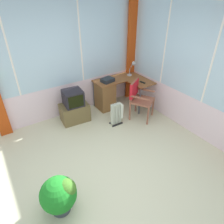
# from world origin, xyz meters

# --- Properties ---
(ground) EXTENTS (5.43, 5.57, 0.06)m
(ground) POSITION_xyz_m (0.00, 0.00, -0.03)
(ground) COLOR beige
(north_window_panel) EXTENTS (4.43, 0.07, 2.74)m
(north_window_panel) POSITION_xyz_m (0.00, 2.31, 1.36)
(north_window_panel) COLOR silver
(north_window_panel) RESTS_ON ground
(east_window_panel) EXTENTS (0.07, 4.57, 2.74)m
(east_window_panel) POSITION_xyz_m (2.25, -0.00, 1.37)
(east_window_panel) COLOR silver
(east_window_panel) RESTS_ON ground
(curtain_corner) EXTENTS (0.24, 0.08, 2.64)m
(curtain_corner) POSITION_xyz_m (2.12, 2.18, 1.32)
(curtain_corner) COLOR #BA4113
(curtain_corner) RESTS_ON ground
(desk) EXTENTS (1.26, 1.04, 0.74)m
(desk) POSITION_xyz_m (1.24, 1.98, 0.41)
(desk) COLOR brown
(desk) RESTS_ON ground
(desk_lamp) EXTENTS (0.23, 0.19, 0.38)m
(desk_lamp) POSITION_xyz_m (2.02, 1.95, 0.99)
(desk_lamp) COLOR #B2B7BC
(desk_lamp) RESTS_ON desk
(tv_remote) EXTENTS (0.06, 0.15, 0.02)m
(tv_remote) POSITION_xyz_m (1.92, 1.44, 0.75)
(tv_remote) COLOR black
(tv_remote) RESTS_ON desk
(paper_tray) EXTENTS (0.34, 0.28, 0.09)m
(paper_tray) POSITION_xyz_m (1.23, 1.96, 0.79)
(paper_tray) COLOR #21272D
(paper_tray) RESTS_ON desk
(wooden_armchair) EXTENTS (0.66, 0.66, 0.93)m
(wooden_armchair) POSITION_xyz_m (1.59, 1.21, 0.60)
(wooden_armchair) COLOR #92543F
(wooden_armchair) RESTS_ON ground
(tv_on_stand) EXTENTS (0.67, 0.49, 0.79)m
(tv_on_stand) POSITION_xyz_m (0.26, 1.89, 0.35)
(tv_on_stand) COLOR brown
(tv_on_stand) RESTS_ON ground
(space_heater) EXTENTS (0.31, 0.18, 0.53)m
(space_heater) POSITION_xyz_m (1.02, 1.23, 0.27)
(space_heater) COLOR silver
(space_heater) RESTS_ON ground
(potted_plant) EXTENTS (0.51, 0.51, 0.60)m
(potted_plant) POSITION_xyz_m (-0.86, -0.11, 0.34)
(potted_plant) COLOR #383E48
(potted_plant) RESTS_ON ground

